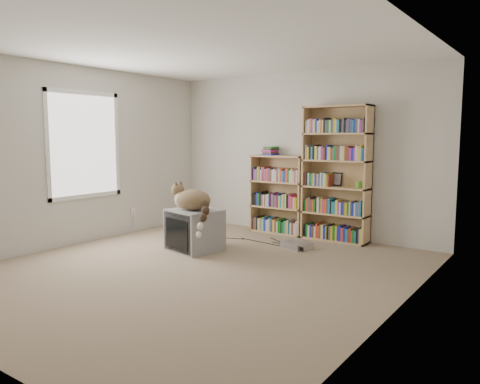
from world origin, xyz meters
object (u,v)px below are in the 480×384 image
Objects in this scene: crt_tv at (195,230)px; dvd_player at (297,245)px; cat at (194,203)px; bookcase_short at (279,198)px; bookcase_tall at (337,178)px.

dvd_player is at bearing 51.53° from crt_tv.
bookcase_short is at bearing 76.96° from cat.
bookcase_short is 3.21× the size of dvd_player.
crt_tv is 0.40m from cat.
cat is at bearing -125.33° from bookcase_tall.
bookcase_short is (0.33, 1.64, 0.28)m from crt_tv.
crt_tv is 0.95× the size of cat.
dvd_player is at bearing -45.94° from bookcase_short.
bookcase_tall is (1.29, 1.64, 0.65)m from crt_tv.
bookcase_tall is at bearing 63.62° from crt_tv.
bookcase_tall is 5.12× the size of dvd_player.
bookcase_short reaches higher than dvd_player.
bookcase_short is at bearing 156.78° from dvd_player.
cat is 1.76m from bookcase_short.
crt_tv is at bearing -128.24° from bookcase_tall.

